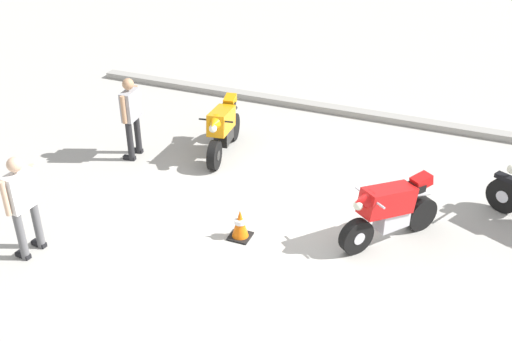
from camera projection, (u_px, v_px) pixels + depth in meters
name	position (u px, v px, depth m)	size (l,w,h in m)	color
ground_plane	(297.00, 217.00, 10.67)	(40.00, 40.00, 0.00)	#ADAAA3
curb_edge	(359.00, 113.00, 14.34)	(14.00, 0.30, 0.15)	gray
motorcycle_orange_sportbike	(223.00, 128.00, 12.46)	(0.70, 1.96, 1.14)	black
motorcycle_red_sportbike	(390.00, 209.00, 9.80)	(1.35, 1.66, 1.14)	black
person_in_white_shirt	(22.00, 200.00, 9.29)	(0.34, 0.67, 1.75)	#59595B
person_in_gray_shirt	(131.00, 113.00, 12.15)	(0.34, 0.67, 1.72)	#262628
traffic_cone	(240.00, 224.00, 10.02)	(0.36, 0.36, 0.53)	black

